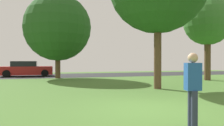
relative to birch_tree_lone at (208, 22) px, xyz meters
name	(u,v)px	position (x,y,z in m)	size (l,w,h in m)	color
ground_plane	(151,109)	(-8.45, -7.73, -4.34)	(44.00, 44.00, 0.00)	#47702D
road_strip	(79,75)	(-8.45, 8.27, -4.34)	(44.00, 6.40, 0.01)	#28282B
birch_tree_lone	(208,22)	(0.00, 0.00, 0.00)	(3.53, 3.53, 6.15)	brown
oak_tree_left	(58,28)	(-10.62, 4.96, -0.16)	(5.49, 5.49, 6.93)	brown
person_thrower	(193,86)	(-8.36, -9.58, -3.45)	(0.36, 0.30, 1.62)	#2D334C
parked_car_red	(26,69)	(-13.33, 8.19, -3.69)	(4.58, 2.04, 1.41)	#B21E1E
street_lamp_post	(161,52)	(-1.44, 4.47, -2.09)	(0.14, 0.14, 4.50)	#2D2D33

